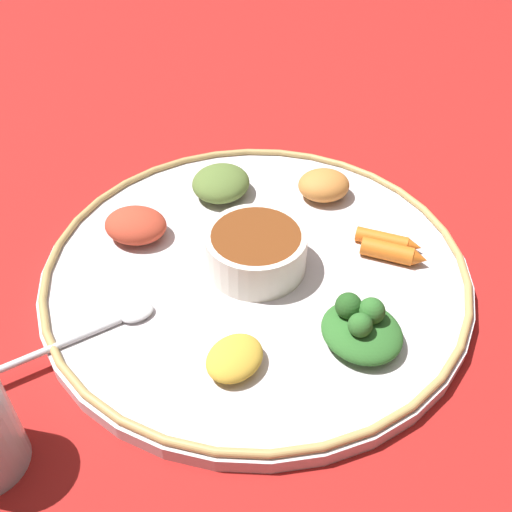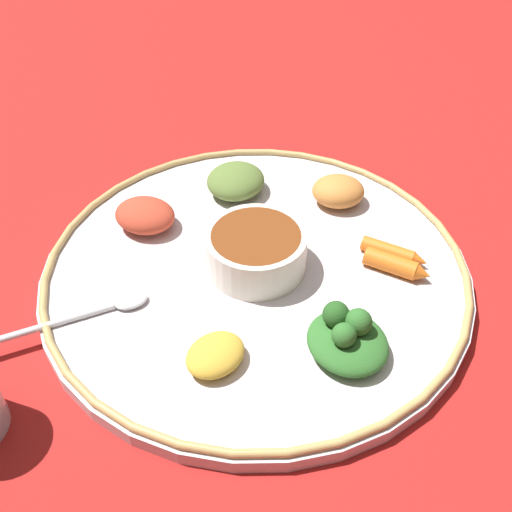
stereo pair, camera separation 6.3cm
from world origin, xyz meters
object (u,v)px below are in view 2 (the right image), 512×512
(spoon, at_px, (86,314))
(greens_pile, at_px, (347,338))
(carrot_near_spoon, at_px, (396,265))
(carrot_outer, at_px, (393,252))
(center_bowl, at_px, (256,250))

(spoon, relative_size, greens_pile, 1.40)
(greens_pile, bearing_deg, spoon, -83.30)
(carrot_near_spoon, bearing_deg, greens_pile, -15.54)
(carrot_near_spoon, xyz_separation_m, carrot_outer, (-0.02, -0.01, -0.00))
(greens_pile, distance_m, carrot_near_spoon, 0.12)
(center_bowl, bearing_deg, carrot_outer, 111.11)
(spoon, height_order, carrot_outer, carrot_outer)
(center_bowl, xyz_separation_m, spoon, (0.12, -0.14, -0.02))
(center_bowl, height_order, carrot_near_spoon, center_bowl)
(greens_pile, height_order, carrot_near_spoon, greens_pile)
(carrot_outer, bearing_deg, carrot_near_spoon, 13.65)
(greens_pile, bearing_deg, carrot_near_spoon, 164.46)
(center_bowl, height_order, greens_pile, greens_pile)
(spoon, bearing_deg, carrot_near_spoon, 117.41)
(center_bowl, relative_size, spoon, 0.71)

